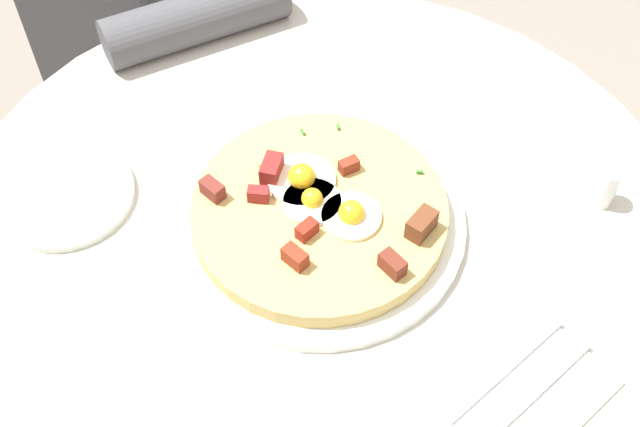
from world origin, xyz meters
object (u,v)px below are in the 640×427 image
at_px(person_seated, 156,36).
at_px(knife, 529,397).
at_px(bread_plate, 66,195).
at_px(dining_table, 319,301).
at_px(pizza_plate, 321,221).
at_px(breakfast_pizza, 321,211).
at_px(salt_shaker, 605,186).
at_px(fork, 501,371).

height_order(person_seated, knife, person_seated).
bearing_deg(bread_plate, knife, -98.61).
height_order(dining_table, person_seated, person_seated).
bearing_deg(pizza_plate, person_seated, 45.35).
bearing_deg(bread_plate, dining_table, -79.01).
xyz_separation_m(breakfast_pizza, bread_plate, (-0.06, 0.30, -0.02)).
xyz_separation_m(knife, salt_shaker, (0.28, -0.04, 0.02)).
xyz_separation_m(breakfast_pizza, knife, (-0.14, -0.26, -0.02)).
height_order(knife, salt_shaker, salt_shaker).
distance_m(dining_table, knife, 0.34).
relative_size(bread_plate, salt_shaker, 3.05).
bearing_deg(bread_plate, pizza_plate, -79.18).
relative_size(person_seated, pizza_plate, 3.41).
xyz_separation_m(pizza_plate, breakfast_pizza, (0.00, 0.00, 0.02)).
distance_m(pizza_plate, breakfast_pizza, 0.02).
distance_m(breakfast_pizza, fork, 0.26).
xyz_separation_m(bread_plate, salt_shaker, (0.19, -0.60, 0.02)).
bearing_deg(knife, fork, -90.00).
bearing_deg(fork, pizza_plate, -87.32).
bearing_deg(fork, bread_plate, -66.32).
xyz_separation_m(person_seated, breakfast_pizza, (-0.46, -0.46, 0.23)).
distance_m(person_seated, bread_plate, 0.58).
bearing_deg(knife, pizza_plate, -87.64).
height_order(pizza_plate, fork, pizza_plate).
distance_m(person_seated, salt_shaker, 0.86).
xyz_separation_m(dining_table, bread_plate, (-0.06, 0.29, 0.17)).
bearing_deg(dining_table, fork, -118.01).
relative_size(pizza_plate, breakfast_pizza, 1.15).
xyz_separation_m(fork, knife, (-0.02, -0.03, 0.00)).
relative_size(bread_plate, knife, 0.89).
distance_m(dining_table, salt_shaker, 0.38).
bearing_deg(knife, dining_table, -87.54).
bearing_deg(bread_plate, breakfast_pizza, -79.11).
height_order(breakfast_pizza, knife, breakfast_pizza).
relative_size(person_seated, fork, 6.31).
distance_m(dining_table, breakfast_pizza, 0.19).
distance_m(pizza_plate, bread_plate, 0.30).
bearing_deg(dining_table, bread_plate, 100.99).
bearing_deg(salt_shaker, knife, 171.92).
bearing_deg(dining_table, knife, -118.35).
height_order(dining_table, pizza_plate, pizza_plate).
relative_size(person_seated, breakfast_pizza, 3.93).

